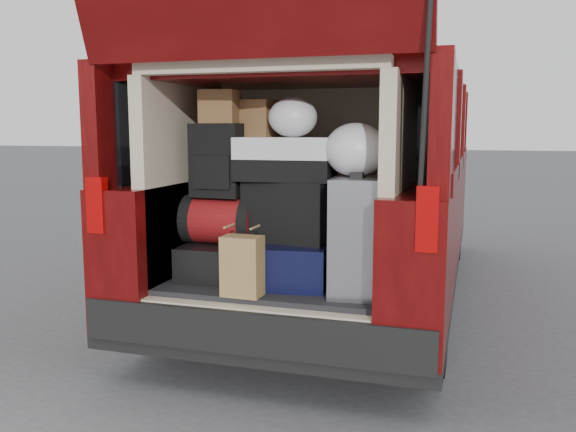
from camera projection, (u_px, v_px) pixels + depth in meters
name	position (u px, v px, depth m)	size (l,w,h in m)	color
ground	(271.00, 382.00, 3.45)	(80.00, 80.00, 0.00)	#3D3D40
minivan	(342.00, 191.00, 5.07)	(1.90, 5.35, 2.77)	black
load_floor	(285.00, 321.00, 3.67)	(1.24, 1.05, 0.55)	black
black_hardshell	(218.00, 260.00, 3.62)	(0.36, 0.50, 0.20)	black
navy_hardshell	(291.00, 262.00, 3.48)	(0.44, 0.54, 0.24)	black
silver_roller	(357.00, 236.00, 3.23)	(0.26, 0.41, 0.62)	silver
kraft_bag	(242.00, 266.00, 3.19)	(0.21, 0.13, 0.32)	olive
red_duffel	(221.00, 220.00, 3.59)	(0.43, 0.28, 0.28)	maroon
black_soft_case	(290.00, 211.00, 3.46)	(0.48, 0.29, 0.35)	black
backpack	(218.00, 160.00, 3.52)	(0.30, 0.18, 0.42)	black
twotone_duffel	(285.00, 159.00, 3.41)	(0.54, 0.28, 0.24)	silver
grocery_sack_lower	(220.00, 107.00, 3.48)	(0.21, 0.17, 0.19)	brown
grocery_sack_upper	(257.00, 119.00, 3.54)	(0.21, 0.17, 0.21)	brown
plastic_bag_center	(293.00, 117.00, 3.36)	(0.27, 0.25, 0.22)	white
plastic_bag_right	(355.00, 150.00, 3.22)	(0.33, 0.31, 0.28)	white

